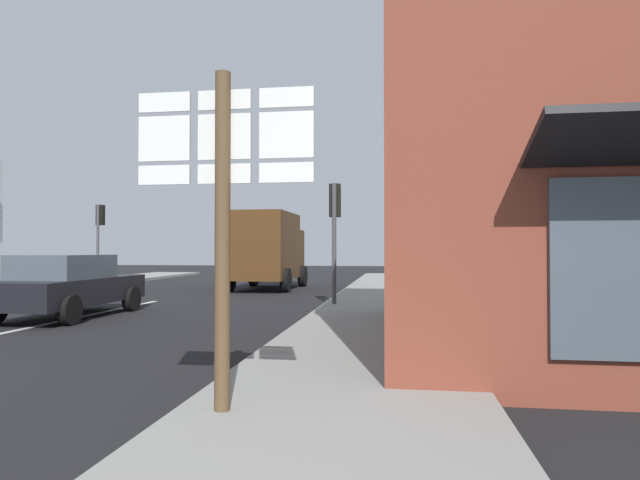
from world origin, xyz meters
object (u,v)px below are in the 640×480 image
object	(u,v)px
traffic_light_near_right	(335,216)
traffic_light_far_left	(100,226)
sedan_far	(68,285)
route_sign_post	(223,204)
delivery_truck	(267,248)

from	to	relation	value
traffic_light_near_right	traffic_light_far_left	distance (m)	13.78
sedan_far	route_sign_post	bearing A→B (deg)	-48.96
sedan_far	traffic_light_far_left	xyz separation A→B (m)	(-5.41, 10.58, 1.90)
traffic_light_near_right	route_sign_post	bearing A→B (deg)	-89.17
route_sign_post	sedan_far	bearing A→B (deg)	131.04
route_sign_post	delivery_truck	bearing A→B (deg)	102.49
route_sign_post	traffic_light_far_left	distance (m)	21.10
sedan_far	route_sign_post	xyz separation A→B (m)	(6.14, -7.06, 1.24)
delivery_truck	traffic_light_near_right	bearing A→B (deg)	-62.14
route_sign_post	traffic_light_far_left	xyz separation A→B (m)	(-11.55, 17.64, 0.66)
sedan_far	traffic_light_near_right	size ratio (longest dim) A/B	1.24
traffic_light_near_right	traffic_light_far_left	size ratio (longest dim) A/B	0.94
sedan_far	traffic_light_far_left	size ratio (longest dim) A/B	1.17
delivery_truck	traffic_light_near_right	world-z (taller)	traffic_light_near_right
delivery_truck	traffic_light_far_left	size ratio (longest dim) A/B	1.40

